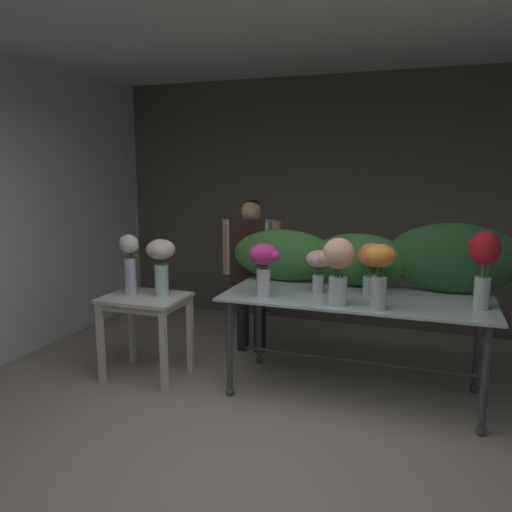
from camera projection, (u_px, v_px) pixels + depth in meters
The scene contains 16 objects.
ground_plane at pixel (305, 375), 4.55m from camera, with size 7.63×7.63×0.00m, color #9E9384.
wall_back at pixel (343, 203), 5.91m from camera, with size 5.60×0.12×2.88m, color #5B564C.
wall_left at pixel (43, 207), 5.22m from camera, with size 0.12×3.59×2.88m, color silver.
ceiling_slab at pixel (311, 28), 4.05m from camera, with size 5.72×3.59×0.12m, color silver.
display_table_glass at pixel (356, 310), 4.05m from camera, with size 2.08×0.93×0.83m.
side_table_white at pixel (145, 308), 4.42m from camera, with size 0.69×0.55×0.74m.
florist at pixel (251, 260), 5.00m from camera, with size 0.60×0.24×1.53m.
foliage_backdrop at pixel (369, 258), 4.29m from camera, with size 2.43×0.31×0.57m.
vase_coral_hydrangea at pixel (373, 263), 4.03m from camera, with size 0.23×0.22×0.42m.
vase_blush_dahlias at pixel (319, 265), 4.09m from camera, with size 0.20×0.20×0.35m.
vase_magenta_carnations at pixel (264, 263), 3.96m from camera, with size 0.26×0.23×0.42m.
vase_peach_tulips at pixel (337, 265), 3.71m from camera, with size 0.27×0.23×0.50m.
vase_sunset_stock at pixel (380, 269), 3.59m from camera, with size 0.22×0.22×0.48m.
vase_crimson_roses at pixel (485, 260), 3.60m from camera, with size 0.23×0.21×0.57m.
vase_white_roses_tall at pixel (130, 260), 4.40m from camera, with size 0.20×0.16×0.53m.
vase_cream_lisianthus_tall at pixel (161, 260), 4.35m from camera, with size 0.27×0.25×0.50m.
Camera 1 is at (1.02, -2.46, 1.82)m, focal length 35.59 mm.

